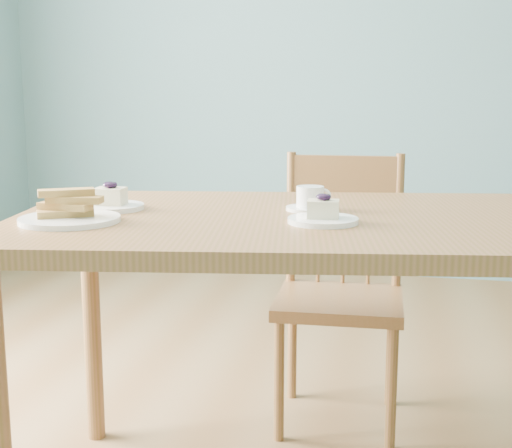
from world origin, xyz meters
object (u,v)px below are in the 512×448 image
(dining_chair, at_px, (340,287))
(cheesecake_plate_near, at_px, (323,215))
(dining_table, at_px, (313,247))
(biscotti_plate, at_px, (69,213))
(coffee_cup, at_px, (311,200))
(cheesecake_plate_far, at_px, (110,202))

(dining_chair, xyz_separation_m, cheesecake_plate_near, (0.01, -0.68, 0.37))
(dining_table, xyz_separation_m, biscotti_plate, (-0.56, -0.22, 0.11))
(dining_table, relative_size, coffee_cup, 12.77)
(dining_chair, xyz_separation_m, cheesecake_plate_far, (-0.57, -0.60, 0.37))
(cheesecake_plate_near, xyz_separation_m, cheesecake_plate_far, (-0.58, 0.09, 0.00))
(dining_table, relative_size, biscotti_plate, 6.75)
(cheesecake_plate_near, distance_m, biscotti_plate, 0.61)
(dining_chair, distance_m, coffee_cup, 0.63)
(cheesecake_plate_far, bearing_deg, coffee_cup, 10.48)
(dining_table, distance_m, dining_chair, 0.64)
(coffee_cup, bearing_deg, biscotti_plate, -170.41)
(dining_table, height_order, biscotti_plate, biscotti_plate)
(dining_chair, bearing_deg, coffee_cup, -96.52)
(cheesecake_plate_near, xyz_separation_m, coffee_cup, (-0.05, 0.18, 0.01))
(dining_table, height_order, coffee_cup, coffee_cup)
(dining_table, relative_size, cheesecake_plate_far, 9.18)
(dining_chair, distance_m, biscotti_plate, 1.06)
(cheesecake_plate_near, bearing_deg, biscotti_plate, -169.13)
(dining_table, height_order, dining_chair, dining_chair)
(dining_table, relative_size, dining_chair, 1.78)
(dining_chair, distance_m, cheesecake_plate_far, 0.90)
(dining_table, xyz_separation_m, cheesecake_plate_near, (0.04, -0.10, 0.10))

